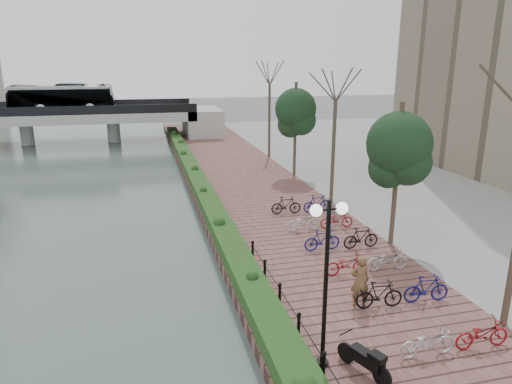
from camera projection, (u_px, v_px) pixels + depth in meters
name	position (u px, v px, depth m)	size (l,w,h in m)	color
promenade	(261.00, 203.00, 28.26)	(8.00, 75.00, 0.50)	brown
inland_pavement	(481.00, 186.00, 31.99)	(24.00, 75.00, 0.50)	gray
hedge	(201.00, 187.00, 29.65)	(1.10, 56.00, 0.60)	#1B3D16
chain_fence	(310.00, 344.00, 13.02)	(0.10, 14.10, 0.70)	black
lamppost	(327.00, 249.00, 11.77)	(1.02, 0.32, 4.78)	black
motorcycle	(364.00, 358.00, 12.20)	(0.48, 1.54, 0.96)	black
pedestrian	(360.00, 281.00, 15.52)	(0.68, 0.45, 1.86)	brown
bicycle_parking	(355.00, 251.00, 19.16)	(2.40, 14.69, 1.00)	#BDBCC2
street_trees	(359.00, 161.00, 23.76)	(3.20, 37.12, 6.80)	#3E3424
bridge	(33.00, 114.00, 48.84)	(36.00, 10.77, 6.50)	#A1A19C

